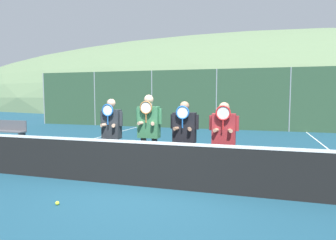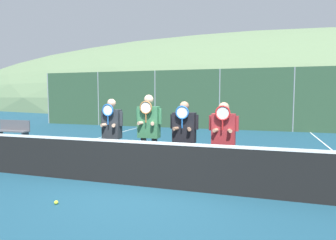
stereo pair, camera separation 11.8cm
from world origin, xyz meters
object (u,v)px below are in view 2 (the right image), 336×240
tennis_ball_on_court (56,202)px  player_rightmost (223,135)px  player_leftmost (112,131)px  car_center (287,111)px  player_center_right (184,134)px  player_center_left (149,128)px  car_far_left (135,109)px  car_left_of_center (208,109)px  bench_courtside (13,130)px

tennis_ball_on_court → player_rightmost: bearing=39.9°
player_leftmost → car_center: (4.70, 13.03, -0.14)m
player_leftmost → player_center_right: player_leftmost is taller
player_center_left → car_far_left: player_center_left is taller
player_center_left → tennis_ball_on_court: (-0.87, -2.11, -1.07)m
player_center_left → car_far_left: (-6.11, 13.04, -0.22)m
player_rightmost → tennis_ball_on_court: size_ratio=25.03×
player_center_right → car_center: bearing=77.0°
player_leftmost → car_left_of_center: bearing=90.6°
player_rightmost → car_far_left: car_far_left is taller
player_rightmost → tennis_ball_on_court: 3.45m
player_rightmost → tennis_ball_on_court: bearing=-140.1°
player_leftmost → car_far_left: size_ratio=0.37×
player_rightmost → tennis_ball_on_court: (-2.53, -2.12, -0.99)m
player_center_left → player_center_right: player_center_left is taller
player_center_right → player_rightmost: bearing=0.9°
player_center_right → player_rightmost: 0.84m
player_center_right → car_center: (2.99, 12.95, -0.13)m
player_center_left → car_center: size_ratio=0.45×
car_left_of_center → player_rightmost: bearing=-78.4°
car_left_of_center → tennis_ball_on_court: (0.15, -15.19, -0.92)m
player_rightmost → car_center: car_center is taller
player_rightmost → bench_courtside: 9.22m
car_left_of_center → car_center: bearing=-1.5°
player_leftmost → bench_courtside: 6.92m
car_center → bench_courtside: car_center is taller
player_leftmost → tennis_ball_on_court: (0.02, -2.02, -1.00)m
player_leftmost → player_rightmost: 2.55m
player_center_right → player_center_left: bearing=179.4°
car_center → player_rightmost: bearing=-99.4°
car_center → bench_courtside: 14.62m
tennis_ball_on_court → player_center_right: bearing=51.3°
player_center_left → bench_courtside: 7.68m
car_far_left → car_center: car_center is taller
player_center_left → car_left_of_center: car_left_of_center is taller
player_leftmost → car_far_left: bearing=111.7°
player_center_right → car_far_left: (-6.93, 13.04, -0.13)m
player_center_right → car_far_left: bearing=118.0°
player_leftmost → player_center_right: size_ratio=1.03×
car_far_left → tennis_ball_on_court: car_far_left is taller
car_left_of_center → bench_courtside: (-5.98, -9.96, -0.50)m
player_leftmost → player_center_left: player_center_left is taller
player_leftmost → car_center: bearing=70.2°
car_far_left → car_center: bearing=-0.5°
car_far_left → bench_courtside: car_far_left is taller
car_center → car_far_left: bearing=179.5°
player_center_left → player_rightmost: 1.67m
player_center_right → bench_courtside: bearing=158.2°
player_center_right → car_far_left: size_ratio=0.36×
player_center_right → car_left_of_center: (-1.83, 13.08, -0.06)m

